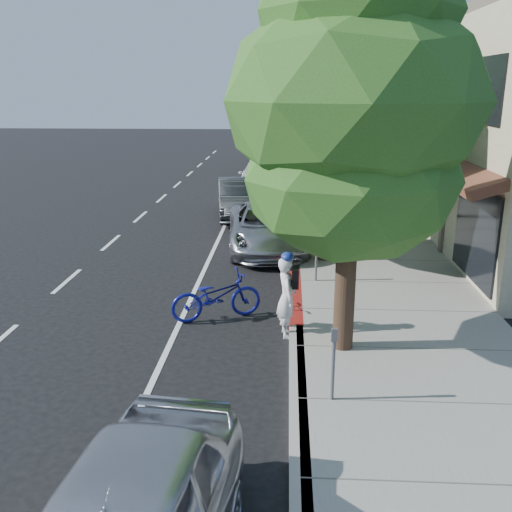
# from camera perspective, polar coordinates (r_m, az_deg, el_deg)

# --- Properties ---
(ground) EXTENTS (120.00, 120.00, 0.00)m
(ground) POSITION_cam_1_polar(r_m,az_deg,el_deg) (13.38, 3.97, -5.80)
(ground) COLOR black
(ground) RESTS_ON ground
(sidewalk) EXTENTS (4.60, 56.00, 0.15)m
(sidewalk) POSITION_cam_1_polar(r_m,az_deg,el_deg) (21.13, 10.00, 2.61)
(sidewalk) COLOR gray
(sidewalk) RESTS_ON ground
(curb) EXTENTS (0.30, 56.00, 0.15)m
(curb) POSITION_cam_1_polar(r_m,az_deg,el_deg) (20.98, 3.75, 2.73)
(curb) COLOR #9E998E
(curb) RESTS_ON ground
(curb_red_segment) EXTENTS (0.32, 4.00, 0.15)m
(curb_red_segment) POSITION_cam_1_polar(r_m,az_deg,el_deg) (14.28, 3.94, -4.00)
(curb_red_segment) COLOR maroon
(curb_red_segment) RESTS_ON ground
(storefront_building) EXTENTS (10.00, 36.00, 7.00)m
(storefront_building) POSITION_cam_1_polar(r_m,az_deg,el_deg) (31.96, 21.66, 12.61)
(storefront_building) COLOR beige
(storefront_building) RESTS_ON ground
(street_tree_0) EXTENTS (4.64, 4.64, 7.66)m
(street_tree_0) POSITION_cam_1_polar(r_m,az_deg,el_deg) (10.44, 9.73, 14.45)
(street_tree_0) COLOR black
(street_tree_0) RESTS_ON ground
(street_tree_1) EXTENTS (5.51, 5.51, 7.96)m
(street_tree_1) POSITION_cam_1_polar(r_m,az_deg,el_deg) (16.42, 7.42, 15.37)
(street_tree_1) COLOR black
(street_tree_1) RESTS_ON ground
(street_tree_2) EXTENTS (4.66, 4.66, 6.88)m
(street_tree_2) POSITION_cam_1_polar(r_m,az_deg,el_deg) (22.42, 6.28, 14.08)
(street_tree_2) COLOR black
(street_tree_2) RESTS_ON ground
(street_tree_3) EXTENTS (4.35, 4.35, 7.46)m
(street_tree_3) POSITION_cam_1_polar(r_m,az_deg,el_deg) (28.40, 5.70, 15.63)
(street_tree_3) COLOR black
(street_tree_3) RESTS_ON ground
(street_tree_4) EXTENTS (5.09, 5.09, 8.08)m
(street_tree_4) POSITION_cam_1_polar(r_m,az_deg,el_deg) (34.39, 5.30, 16.30)
(street_tree_4) COLOR black
(street_tree_4) RESTS_ON ground
(street_tree_5) EXTENTS (5.04, 5.04, 7.59)m
(street_tree_5) POSITION_cam_1_polar(r_m,az_deg,el_deg) (40.39, 5.00, 15.82)
(street_tree_5) COLOR black
(street_tree_5) RESTS_ON ground
(cyclist) EXTENTS (0.51, 0.69, 1.72)m
(cyclist) POSITION_cam_1_polar(r_m,az_deg,el_deg) (11.96, 3.09, -4.13)
(cyclist) COLOR white
(cyclist) RESTS_ON ground
(bicycle) EXTENTS (2.20, 1.45, 1.09)m
(bicycle) POSITION_cam_1_polar(r_m,az_deg,el_deg) (12.93, -3.98, -4.02)
(bicycle) COLOR navy
(bicycle) RESTS_ON ground
(silver_suv) EXTENTS (2.91, 5.44, 1.45)m
(silver_suv) POSITION_cam_1_polar(r_m,az_deg,el_deg) (18.41, 1.12, 2.88)
(silver_suv) COLOR #ABABAF
(silver_suv) RESTS_ON ground
(dark_sedan) EXTENTS (2.22, 4.77, 1.51)m
(dark_sedan) POSITION_cam_1_polar(r_m,az_deg,el_deg) (23.13, -1.74, 5.79)
(dark_sedan) COLOR black
(dark_sedan) RESTS_ON ground
(white_pickup) EXTENTS (2.51, 5.99, 1.73)m
(white_pickup) POSITION_cam_1_polar(r_m,az_deg,el_deg) (27.72, 0.85, 7.82)
(white_pickup) COLOR silver
(white_pickup) RESTS_ON ground
(dark_suv_far) EXTENTS (1.93, 4.50, 1.51)m
(dark_suv_far) POSITION_cam_1_polar(r_m,az_deg,el_deg) (40.62, 1.82, 10.45)
(dark_suv_far) COLOR black
(dark_suv_far) RESTS_ON ground
(pedestrian) EXTENTS (1.07, 1.06, 1.74)m
(pedestrian) POSITION_cam_1_polar(r_m,az_deg,el_deg) (23.08, 10.50, 6.16)
(pedestrian) COLOR black
(pedestrian) RESTS_ON sidewalk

